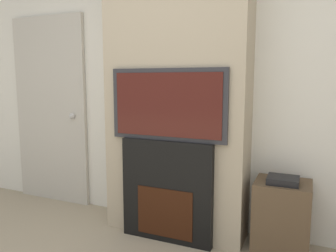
{
  "coord_description": "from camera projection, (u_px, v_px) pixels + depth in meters",
  "views": [
    {
      "loc": [
        1.05,
        -0.78,
        1.33
      ],
      "look_at": [
        0.0,
        1.62,
        0.96
      ],
      "focal_mm": 35.0,
      "sensor_mm": 36.0,
      "label": 1
    }
  ],
  "objects": [
    {
      "name": "wall_back",
      "position": [
        186.0,
        78.0,
        2.96
      ],
      "size": [
        6.0,
        0.06,
        2.7
      ],
      "color": "silver",
      "rests_on": "ground_plane"
    },
    {
      "name": "chimney_breast",
      "position": [
        177.0,
        78.0,
        2.76
      ],
      "size": [
        1.22,
        0.38,
        2.7
      ],
      "color": "tan",
      "rests_on": "ground_plane"
    },
    {
      "name": "fireplace",
      "position": [
        168.0,
        191.0,
        2.72
      ],
      "size": [
        0.78,
        0.15,
        0.85
      ],
      "color": "black",
      "rests_on": "ground_plane"
    },
    {
      "name": "television",
      "position": [
        168.0,
        105.0,
        2.62
      ],
      "size": [
        0.99,
        0.07,
        0.58
      ],
      "color": "#2D2D33",
      "rests_on": "fireplace"
    },
    {
      "name": "media_stand",
      "position": [
        282.0,
        216.0,
        2.54
      ],
      "size": [
        0.41,
        0.36,
        0.61
      ],
      "color": "brown",
      "rests_on": "ground_plane"
    },
    {
      "name": "entry_door",
      "position": [
        51.0,
        111.0,
        3.57
      ],
      "size": [
        0.93,
        0.09,
        2.01
      ],
      "color": "#BCB7AD",
      "rests_on": "ground_plane"
    }
  ]
}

